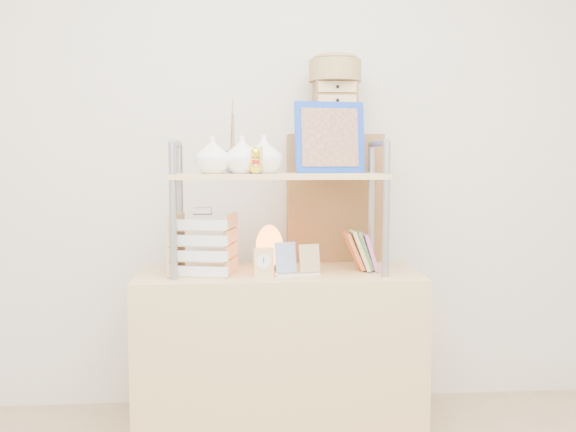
{
  "coord_description": "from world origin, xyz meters",
  "views": [
    {
      "loc": [
        -0.17,
        -1.52,
        1.23
      ],
      "look_at": [
        0.04,
        1.2,
        0.99
      ],
      "focal_mm": 40.0,
      "sensor_mm": 36.0,
      "label": 1
    }
  ],
  "objects_px": {
    "desk": "(279,357)",
    "cabinet": "(333,273)",
    "letter_tray": "(203,248)",
    "salt_lamp": "(269,247)"
  },
  "relations": [
    {
      "from": "desk",
      "to": "letter_tray",
      "type": "relative_size",
      "value": 4.27
    },
    {
      "from": "desk",
      "to": "salt_lamp",
      "type": "relative_size",
      "value": 6.1
    },
    {
      "from": "salt_lamp",
      "to": "desk",
      "type": "bearing_deg",
      "value": -60.63
    },
    {
      "from": "cabinet",
      "to": "letter_tray",
      "type": "bearing_deg",
      "value": -144.45
    },
    {
      "from": "cabinet",
      "to": "letter_tray",
      "type": "height_order",
      "value": "cabinet"
    },
    {
      "from": "desk",
      "to": "salt_lamp",
      "type": "height_order",
      "value": "salt_lamp"
    },
    {
      "from": "desk",
      "to": "cabinet",
      "type": "distance_m",
      "value": 0.56
    },
    {
      "from": "letter_tray",
      "to": "salt_lamp",
      "type": "height_order",
      "value": "letter_tray"
    },
    {
      "from": "desk",
      "to": "cabinet",
      "type": "relative_size",
      "value": 0.89
    },
    {
      "from": "cabinet",
      "to": "letter_tray",
      "type": "xyz_separation_m",
      "value": [
        -0.61,
        -0.4,
        0.19
      ]
    }
  ]
}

